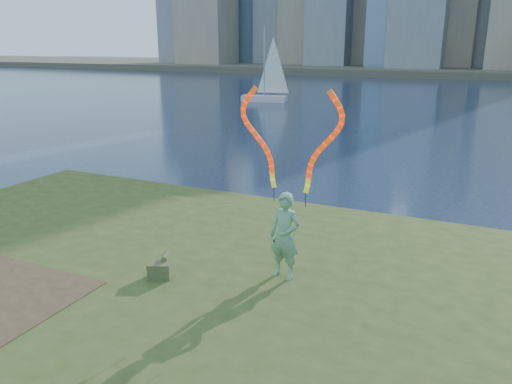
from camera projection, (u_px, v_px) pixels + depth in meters
The scene contains 6 objects.
ground at pixel (180, 288), 11.60m from camera, with size 320.00×320.00×0.00m, color #1A2742.
grassy_knoll at pixel (113, 324), 9.51m from camera, with size 20.00×18.00×0.80m.
far_shore at pixel (460, 70), 93.86m from camera, with size 320.00×40.00×1.20m, color #4F4A3A.
woman_with_ribbons at pixel (286, 213), 10.02m from camera, with size 2.11×0.54×4.18m.
canvas_bag at pixel (160, 269), 10.32m from camera, with size 0.54×0.61×0.44m.
sailboat at pixel (267, 89), 47.94m from camera, with size 4.64×2.06×6.95m.
Camera 1 is at (6.03, -8.74, 5.48)m, focal length 35.00 mm.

